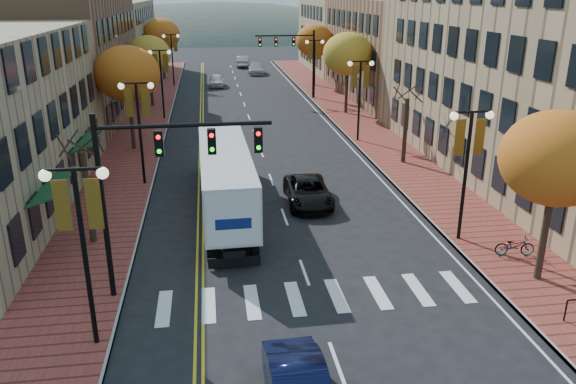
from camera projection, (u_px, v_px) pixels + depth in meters
name	position (u px, v px, depth m)	size (l,w,h in m)	color
ground	(324.00, 327.00, 19.18)	(200.00, 200.00, 0.00)	black
sidewalk_left	(146.00, 123.00, 48.22)	(4.00, 85.00, 0.15)	brown
sidewalk_right	(350.00, 117.00, 50.61)	(4.00, 85.00, 0.15)	brown
building_left_mid	(50.00, 56.00, 48.58)	(12.00, 24.00, 11.00)	brown
building_left_far	(100.00, 40.00, 72.11)	(12.00, 26.00, 9.50)	#9E8966
building_right_near	(573.00, 49.00, 33.98)	(15.00, 28.00, 15.00)	#997F5B
building_right_mid	(417.00, 49.00, 59.04)	(15.00, 24.00, 10.00)	brown
building_right_far	(362.00, 30.00, 79.35)	(15.00, 20.00, 11.00)	#9E8966
tree_left_a	(88.00, 198.00, 24.67)	(0.28, 0.28, 4.20)	#382619
tree_left_b	(127.00, 74.00, 38.48)	(4.48, 4.48, 7.21)	#382619
tree_left_c	(149.00, 54.00, 53.51)	(4.16, 4.16, 6.69)	#382619
tree_left_d	(161.00, 34.00, 70.09)	(4.61, 4.61, 7.42)	#382619
tree_right_a	(557.00, 158.00, 20.52)	(4.16, 4.16, 6.69)	#382619
tree_right_b	(405.00, 131.00, 36.37)	(0.28, 0.28, 4.20)	#382619
tree_right_c	(348.00, 54.00, 50.18)	(4.48, 4.48, 7.21)	#382619
tree_right_d	(315.00, 41.00, 65.13)	(4.35, 4.35, 7.00)	#382619
lamp_left_a	(81.00, 224.00, 16.72)	(1.96, 0.36, 6.05)	black
lamp_left_b	(138.00, 114.00, 31.62)	(1.96, 0.36, 6.05)	black
lamp_left_c	(161.00, 71.00, 48.38)	(1.96, 0.36, 6.05)	black
lamp_left_d	(172.00, 50.00, 65.14)	(1.96, 0.36, 6.05)	black
lamp_right_a	(468.00, 151.00, 24.30)	(1.96, 0.36, 6.05)	black
lamp_right_b	(360.00, 85.00, 41.06)	(1.96, 0.36, 6.05)	black
lamp_right_c	(315.00, 57.00, 57.82)	(1.96, 0.36, 6.05)	black
traffic_mast_near	(156.00, 171.00, 19.57)	(6.10, 0.35, 7.00)	black
traffic_mast_far	(295.00, 51.00, 57.34)	(6.10, 0.34, 7.00)	black
semi_truck	(224.00, 171.00, 28.72)	(2.55, 14.42, 3.60)	black
black_suv	(308.00, 191.00, 30.07)	(2.27, 4.92, 1.37)	black
car_far_white	(216.00, 81.00, 66.50)	(1.70, 4.22, 1.44)	silver
car_far_silver	(256.00, 69.00, 76.47)	(2.08, 5.11, 1.48)	#A8A7AE
car_far_oncoming	(243.00, 61.00, 83.71)	(1.69, 4.84, 1.59)	#B0AFB7
bicycle	(515.00, 246.00, 23.90)	(0.58, 1.68, 0.88)	gray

